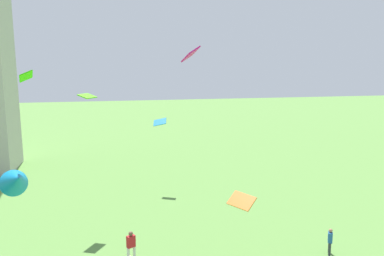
{
  "coord_description": "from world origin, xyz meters",
  "views": [
    {
      "loc": [
        -2.11,
        -3.51,
        10.97
      ],
      "look_at": [
        2.07,
        14.28,
        7.94
      ],
      "focal_mm": 34.18,
      "sensor_mm": 36.0,
      "label": 1
    }
  ],
  "objects": [
    {
      "name": "kite_flying_0",
      "position": [
        -3.42,
        23.28,
        8.98
      ],
      "size": [
        1.37,
        1.48,
        0.32
      ],
      "rotation": [
        0.0,
        0.0,
        0.99
      ],
      "color": "#54C515"
    },
    {
      "name": "kite_flying_3",
      "position": [
        -6.84,
        20.68,
        10.44
      ],
      "size": [
        0.96,
        1.37,
        0.82
      ],
      "rotation": [
        0.0,
        0.0,
        4.93
      ],
      "color": "#3DE405"
    },
    {
      "name": "kite_flying_2",
      "position": [
        -7.23,
        18.05,
        4.67
      ],
      "size": [
        2.46,
        3.05,
        2.3
      ],
      "rotation": [
        0.0,
        0.0,
        0.38
      ],
      "color": "#0C7BB4"
    },
    {
      "name": "person_2",
      "position": [
        10.46,
        14.29,
        0.91
      ],
      "size": [
        0.42,
        0.48,
        1.6
      ],
      "rotation": [
        0.0,
        0.0,
        4.17
      ],
      "color": "#2D3338",
      "rests_on": "ground_plane"
    },
    {
      "name": "kite_flying_6",
      "position": [
        4.96,
        14.61,
        3.69
      ],
      "size": [
        1.53,
        1.63,
        0.7
      ],
      "rotation": [
        0.0,
        0.0,
        5.32
      ],
      "color": "orange"
    },
    {
      "name": "kite_flying_4",
      "position": [
        1.97,
        14.17,
        11.61
      ],
      "size": [
        0.84,
        1.28,
        0.8
      ],
      "rotation": [
        0.0,
        0.0,
        1.76
      ],
      "color": "#DE1484"
    },
    {
      "name": "kite_flying_1",
      "position": [
        2.55,
        29.09,
        6.08
      ],
      "size": [
        1.24,
        1.1,
        0.75
      ],
      "rotation": [
        0.0,
        0.0,
        2.79
      ],
      "color": "#177DC5"
    },
    {
      "name": "person_0",
      "position": [
        -1.05,
        16.19,
        1.02
      ],
      "size": [
        0.54,
        0.45,
        1.8
      ],
      "rotation": [
        0.0,
        0.0,
        0.48
      ],
      "color": "silver",
      "rests_on": "ground_plane"
    }
  ]
}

